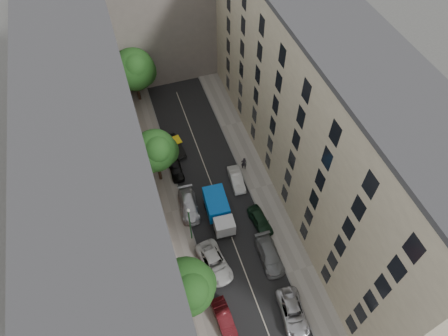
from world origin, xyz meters
name	(u,v)px	position (x,y,z in m)	size (l,w,h in m)	color
ground	(217,200)	(0.00, 0.00, 0.00)	(120.00, 120.00, 0.00)	#4C4C49
road_surface	(217,199)	(0.00, 0.00, 0.01)	(8.00, 44.00, 0.02)	black
sidewalk_left	(172,212)	(-5.50, 0.00, 0.07)	(3.00, 44.00, 0.15)	gray
sidewalk_right	(261,187)	(5.50, 0.00, 0.07)	(3.00, 44.00, 0.15)	gray
building_left	(103,171)	(-11.00, 0.00, 10.00)	(8.00, 44.00, 20.00)	#504D4B
building_right	(318,118)	(11.00, 0.00, 10.00)	(8.00, 44.00, 20.00)	beige
building_endcap	(156,6)	(0.00, 28.00, 9.00)	(18.00, 12.00, 18.00)	slate
tarp_truck	(218,211)	(-0.60, -2.38, 1.46)	(2.59, 5.86, 2.65)	black
car_left_1	(224,318)	(-3.60, -13.40, 0.67)	(1.41, 4.04, 1.33)	#4E0F14
car_left_2	(214,263)	(-2.80, -7.80, 0.73)	(2.43, 5.26, 1.46)	silver
car_left_3	(189,205)	(-3.48, -0.20, 0.72)	(2.02, 4.96, 1.44)	silver
car_left_4	(176,169)	(-3.60, 5.40, 0.64)	(1.51, 3.76, 1.28)	black
car_left_5	(175,146)	(-2.80, 9.00, 0.69)	(1.46, 4.18, 1.38)	black
car_right_0	(293,313)	(2.82, -15.00, 0.69)	(2.29, 4.97, 1.38)	silver
car_right_1	(270,255)	(2.95, -8.80, 0.72)	(2.01, 4.95, 1.44)	slate
car_right_2	(260,220)	(3.55, -4.59, 0.69)	(1.64, 4.07, 1.39)	black
car_right_3	(236,179)	(2.93, 1.63, 0.66)	(1.40, 4.00, 1.32)	silver
tree_near	(187,288)	(-6.30, -11.61, 5.89)	(5.38, 5.12, 8.64)	#382619
tree_mid	(156,152)	(-5.53, 4.89, 5.23)	(5.16, 4.87, 7.75)	#382619
tree_far	(135,71)	(-5.26, 19.77, 5.21)	(5.93, 5.75, 8.08)	#382619
lamp_post	(190,221)	(-4.20, -4.02, 3.80)	(0.36, 0.36, 5.86)	#1B5F29
pedestrian	(244,163)	(4.50, 3.35, 1.10)	(0.69, 0.46, 1.90)	black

